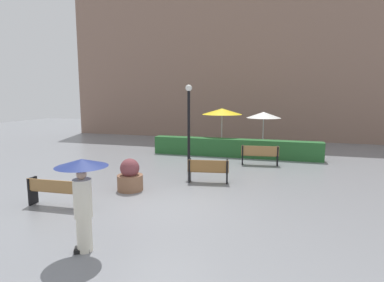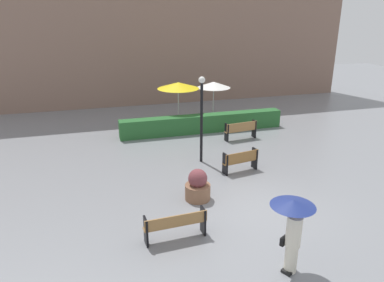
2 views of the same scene
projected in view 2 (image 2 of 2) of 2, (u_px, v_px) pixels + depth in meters
The scene contains 11 objects.
ground_plane at pixel (259, 208), 12.19m from camera, with size 60.00×60.00×0.00m, color gray.
bench_back_row at pixel (241, 129), 18.60m from camera, with size 1.77×0.55×0.93m.
bench_near_left at pixel (176, 224), 10.35m from camera, with size 1.85×0.47×0.84m.
bench_mid_center at pixel (241, 160), 14.83m from camera, with size 1.58×0.61×0.89m.
pedestrian_with_umbrella at pixel (293, 224), 8.82m from camera, with size 1.10×1.10×1.99m.
planter_pot at pixel (198, 186), 12.63m from camera, with size 0.89×0.89×1.13m.
lamp_post at pixel (202, 111), 15.25m from camera, with size 0.28×0.28×3.75m.
patio_umbrella_yellow at pixel (178, 85), 20.24m from camera, with size 2.35×2.35×2.54m.
patio_umbrella_white at pixel (214, 85), 21.52m from camera, with size 2.00×2.00×2.34m.
hedge_strip at pixel (203, 123), 19.82m from camera, with size 9.05×0.70×0.97m, color #28602D.
building_facade at pixel (160, 17), 24.69m from camera, with size 28.00×1.20×11.84m, color #846656.
Camera 2 is at (-5.13, -9.69, 6.21)m, focal length 33.90 mm.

